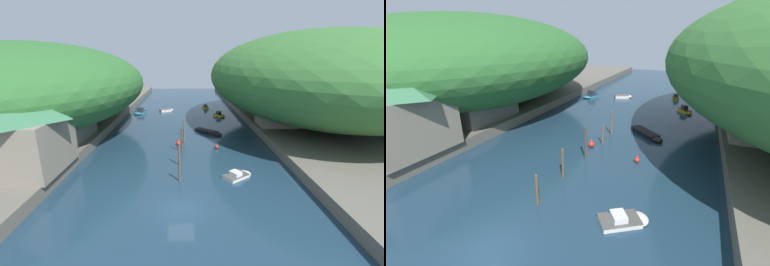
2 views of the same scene
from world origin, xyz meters
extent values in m
plane|color=#1E384C|center=(0.00, 30.00, 0.00)|extent=(130.00, 130.00, 0.00)
cube|color=#666056|center=(-24.52, 30.00, 0.68)|extent=(22.00, 120.00, 1.37)
cube|color=#666056|center=(24.52, 30.00, 0.68)|extent=(22.00, 120.00, 1.37)
ellipsoid|color=#2D662D|center=(-25.62, 25.26, 8.72)|extent=(36.82, 51.55, 14.70)
ellipsoid|color=#387033|center=(25.62, 29.29, 9.88)|extent=(39.90, 55.86, 17.02)
cube|color=gray|center=(-16.54, 6.12, 4.26)|extent=(6.82, 8.35, 5.79)
pyramid|color=#38704C|center=(-16.54, 6.12, 8.46)|extent=(7.36, 9.02, 2.60)
cube|color=slate|center=(-17.65, 17.64, 3.06)|extent=(6.04, 9.43, 3.39)
pyramid|color=#4C4C51|center=(-17.65, 17.64, 5.75)|extent=(6.52, 10.18, 1.98)
cube|color=gray|center=(17.30, 25.05, 2.83)|extent=(6.49, 5.73, 2.92)
pyramid|color=#38704C|center=(17.30, 25.05, 5.17)|extent=(7.01, 6.18, 1.76)
cube|color=gold|center=(6.08, 48.42, 0.27)|extent=(1.64, 2.92, 0.53)
ellipsoid|color=gold|center=(5.82, 49.77, 0.27)|extent=(1.32, 1.56, 0.53)
cube|color=#4C3E0E|center=(6.08, 48.42, 0.55)|extent=(1.67, 2.97, 0.03)
cube|color=#333842|center=(6.10, 48.34, 0.83)|extent=(0.96, 1.10, 0.60)
cube|color=silver|center=(6.34, 6.28, 0.18)|extent=(3.35, 3.10, 0.35)
ellipsoid|color=silver|center=(7.50, 7.11, 0.18)|extent=(2.14, 2.19, 0.35)
cube|color=#504E4A|center=(6.34, 6.28, 0.37)|extent=(3.42, 3.16, 0.03)
cube|color=silver|center=(6.26, 6.22, 0.58)|extent=(1.53, 1.59, 0.47)
cube|color=gold|center=(8.49, 38.44, 0.27)|extent=(2.46, 2.75, 0.54)
ellipsoid|color=gold|center=(9.25, 37.42, 0.27)|extent=(1.66, 1.69, 0.54)
cube|color=#4C3E0E|center=(8.49, 38.44, 0.55)|extent=(2.51, 2.81, 0.03)
cube|color=#333842|center=(8.45, 38.50, 0.91)|extent=(1.20, 1.21, 0.75)
cube|color=silver|center=(-4.55, 44.58, 0.31)|extent=(3.31, 2.79, 0.63)
ellipsoid|color=silver|center=(-3.27, 45.23, 0.31)|extent=(2.00, 2.06, 0.63)
cube|color=#504E4A|center=(-4.55, 44.58, 0.64)|extent=(3.38, 2.84, 0.03)
cube|color=teal|center=(-10.65, 42.41, 0.30)|extent=(2.84, 3.44, 0.60)
ellipsoid|color=teal|center=(-11.07, 40.98, 0.30)|extent=(2.32, 1.99, 0.60)
cube|color=#132A33|center=(-10.65, 42.41, 0.61)|extent=(2.90, 3.51, 0.03)
cube|color=#333842|center=(-10.63, 42.49, 1.07)|extent=(1.70, 1.41, 0.94)
cube|color=black|center=(4.43, 24.76, 0.27)|extent=(4.38, 4.23, 0.54)
ellipsoid|color=black|center=(6.11, 23.19, 0.27)|extent=(2.65, 2.61, 0.54)
cube|color=black|center=(4.43, 24.76, 0.55)|extent=(4.47, 4.32, 0.03)
cylinder|color=brown|center=(-0.19, 5.60, 1.30)|extent=(0.24, 0.24, 2.59)
sphere|color=brown|center=(-0.19, 5.60, 2.64)|extent=(0.22, 0.22, 0.22)
cylinder|color=brown|center=(-0.33, 10.12, 1.45)|extent=(0.25, 0.25, 2.90)
sphere|color=brown|center=(-0.33, 10.12, 2.95)|extent=(0.22, 0.22, 0.22)
cylinder|color=#4C3D2D|center=(-0.05, 14.80, 1.79)|extent=(0.22, 0.22, 3.57)
sphere|color=#4C3D2D|center=(-0.05, 14.80, 3.62)|extent=(0.20, 0.20, 0.20)
cylinder|color=brown|center=(0.31, 19.25, 1.22)|extent=(0.22, 0.22, 2.44)
sphere|color=brown|center=(0.31, 19.25, 2.48)|extent=(0.19, 0.19, 0.19)
cylinder|color=brown|center=(0.25, 22.93, 1.59)|extent=(0.24, 0.24, 3.17)
sphere|color=brown|center=(0.25, 22.93, 3.22)|extent=(0.22, 0.22, 0.22)
sphere|color=red|center=(-0.60, 17.82, 0.37)|extent=(0.74, 0.74, 0.74)
cone|color=red|center=(-0.60, 17.82, 0.93)|extent=(0.37, 0.37, 0.37)
sphere|color=red|center=(5.30, 16.22, 0.29)|extent=(0.57, 0.57, 0.57)
cone|color=red|center=(5.30, 16.22, 0.71)|extent=(0.29, 0.29, 0.29)
cylinder|color=#282D3D|center=(-14.60, 8.47, 1.79)|extent=(0.13, 0.13, 0.85)
cylinder|color=#282D3D|center=(-14.53, 8.64, 1.79)|extent=(0.13, 0.13, 0.85)
cube|color=navy|center=(-14.57, 8.55, 2.53)|extent=(0.34, 0.43, 0.62)
sphere|color=beige|center=(-14.57, 8.55, 2.95)|extent=(0.22, 0.22, 0.22)
camera|label=1|loc=(0.44, -20.71, 13.45)|focal=24.00mm
camera|label=2|loc=(9.96, -8.53, 12.69)|focal=24.00mm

